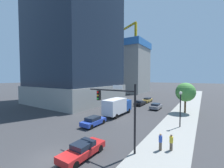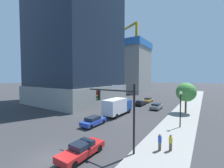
% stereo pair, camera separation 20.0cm
% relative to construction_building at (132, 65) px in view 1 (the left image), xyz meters
% --- Properties ---
extents(ground_plane, '(400.00, 400.00, 0.00)m').
position_rel_construction_building_xyz_m(ground_plane, '(18.14, -56.65, -13.42)').
color(ground_plane, '#333335').
extents(sidewalk, '(5.01, 120.00, 0.15)m').
position_rel_construction_building_xyz_m(sidewalk, '(26.36, -36.65, -13.35)').
color(sidewalk, gray).
rests_on(sidewalk, ground).
extents(construction_building, '(13.58, 16.88, 31.61)m').
position_rel_construction_building_xyz_m(construction_building, '(0.00, 0.00, 0.00)').
color(construction_building, gray).
rests_on(construction_building, ground).
extents(traffic_light_pole, '(5.50, 0.48, 6.55)m').
position_rel_construction_building_xyz_m(traffic_light_pole, '(22.46, -51.98, -8.85)').
color(traffic_light_pole, black).
rests_on(traffic_light_pole, sidewalk).
extents(street_lamp, '(0.44, 0.44, 5.15)m').
position_rel_construction_building_xyz_m(street_lamp, '(26.79, -41.65, -9.84)').
color(street_lamp, black).
rests_on(street_lamp, sidewalk).
extents(street_tree, '(3.78, 3.78, 6.08)m').
position_rel_construction_building_xyz_m(street_tree, '(26.45, -31.86, -9.11)').
color(street_tree, brown).
rests_on(street_tree, sidewalk).
extents(car_red, '(1.76, 4.73, 1.37)m').
position_rel_construction_building_xyz_m(car_red, '(20.38, -54.85, -12.73)').
color(car_red, red).
rests_on(car_red, ground).
extents(car_gray, '(1.92, 4.18, 1.36)m').
position_rel_construction_building_xyz_m(car_gray, '(20.38, -31.18, -12.72)').
color(car_gray, slate).
rests_on(car_gray, ground).
extents(car_blue, '(1.81, 4.24, 1.37)m').
position_rel_construction_building_xyz_m(car_blue, '(15.59, -47.64, -12.72)').
color(car_blue, '#233D9E').
rests_on(car_blue, ground).
extents(car_black, '(1.87, 4.11, 1.32)m').
position_rel_construction_building_xyz_m(car_black, '(15.59, -28.94, -12.75)').
color(car_black, black).
rests_on(car_black, ground).
extents(car_gold, '(1.73, 4.79, 1.32)m').
position_rel_construction_building_xyz_m(car_gold, '(15.59, -23.12, -12.75)').
color(car_gold, '#AD8938').
rests_on(car_gold, ground).
extents(box_truck, '(2.44, 7.35, 3.25)m').
position_rel_construction_building_xyz_m(box_truck, '(15.59, -40.58, -11.62)').
color(box_truck, '#1E4799').
rests_on(box_truck, ground).
extents(pedestrian_blue_shirt, '(0.34, 0.34, 1.67)m').
position_rel_construction_building_xyz_m(pedestrian_blue_shirt, '(26.12, -50.01, -12.42)').
color(pedestrian_blue_shirt, brown).
rests_on(pedestrian_blue_shirt, sidewalk).
extents(pedestrian_yellow_shirt, '(0.34, 0.34, 1.58)m').
position_rel_construction_building_xyz_m(pedestrian_yellow_shirt, '(27.02, -49.46, -12.47)').
color(pedestrian_yellow_shirt, brown).
rests_on(pedestrian_yellow_shirt, sidewalk).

